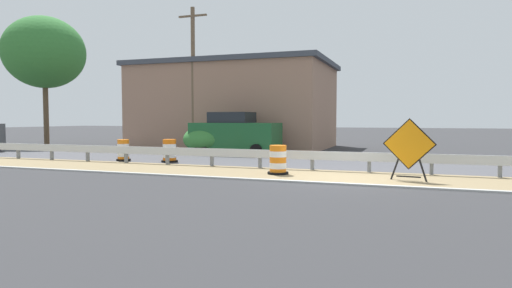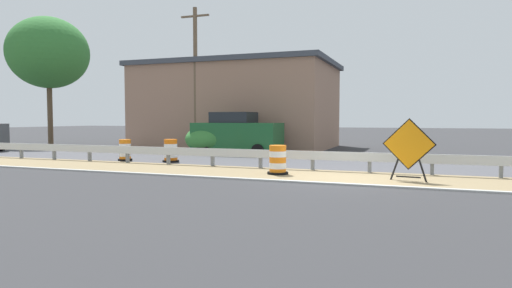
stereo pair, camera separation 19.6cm
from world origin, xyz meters
name	(u,v)px [view 1 (the left image)]	position (x,y,z in m)	size (l,w,h in m)	color
ground_plane	(343,179)	(0.00, 0.00, 0.00)	(160.00, 160.00, 0.00)	#333335
median_dirt_strip	(345,177)	(0.49, 0.00, 0.00)	(3.37, 120.00, 0.01)	#8E7A56
far_lane_asphalt	(362,162)	(5.58, 0.00, 0.00)	(6.81, 120.00, 0.00)	#4C4C51
curb_near_edge	(336,184)	(-1.30, 0.00, 0.00)	(0.20, 120.00, 0.11)	#ADADA8
guardrail_median	(340,157)	(1.93, 0.41, 0.52)	(0.18, 57.37, 0.71)	silver
warning_sign_diamond	(409,147)	(0.24, -1.95, 1.04)	(0.25, 1.56, 1.92)	black
traffic_barrel_nearest	(278,161)	(0.38, 2.27, 0.45)	(0.72, 0.72, 0.99)	orange
traffic_barrel_close	(170,152)	(2.77, 7.93, 0.45)	(0.72, 0.72, 1.00)	orange
traffic_barrel_mid	(123,151)	(2.62, 10.22, 0.43)	(0.64, 0.64, 0.96)	orange
car_mid_far_lane	(235,133)	(7.49, 6.81, 1.12)	(2.12, 4.67, 2.24)	#195128
roadside_shop_near	(235,105)	(13.10, 9.10, 2.77)	(8.09, 12.61, 5.51)	#93705B
utility_pole_near	(193,77)	(9.31, 10.20, 4.35)	(0.24, 1.80, 8.38)	brown
bush_roadside	(209,139)	(7.69, 8.41, 0.78)	(2.80, 2.80, 1.56)	#337533
tree_roadside	(44,53)	(10.55, 22.63, 6.56)	(5.59, 5.59, 9.09)	brown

